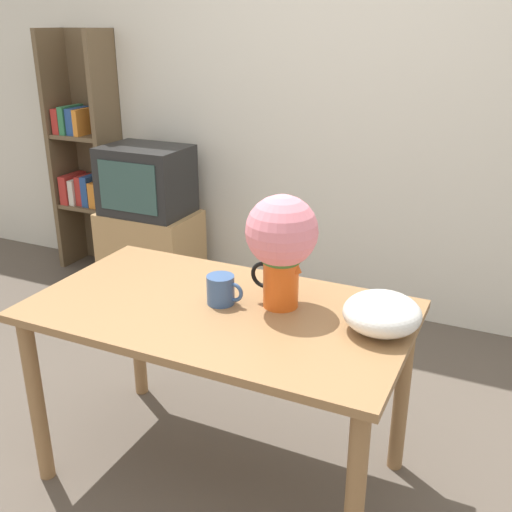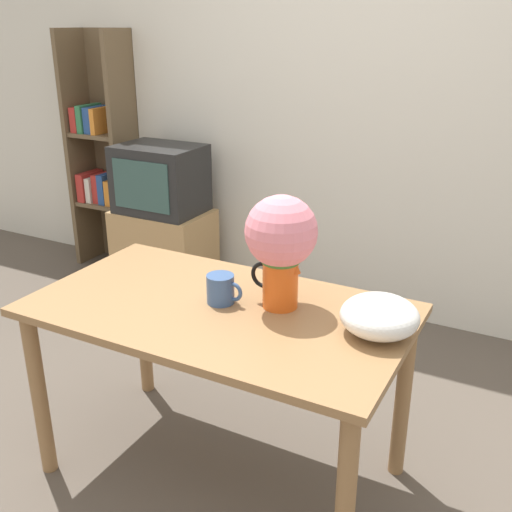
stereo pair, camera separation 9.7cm
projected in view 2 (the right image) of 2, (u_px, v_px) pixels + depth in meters
name	position (u px, v px, depth m)	size (l,w,h in m)	color
ground_plane	(208.00, 469.00, 2.43)	(12.00, 12.00, 0.00)	brown
wall_back	(365.00, 96.00, 3.37)	(8.00, 0.05, 2.60)	silver
table	(219.00, 332.00, 2.20)	(1.36, 0.77, 0.74)	olive
flower_vase	(281.00, 241.00, 2.07)	(0.26, 0.26, 0.41)	#E05619
coffee_mug	(221.00, 289.00, 2.17)	(0.14, 0.10, 0.11)	#385689
white_bowl	(380.00, 316.00, 1.95)	(0.26, 0.26, 0.13)	white
tv_stand	(165.00, 250.00, 3.98)	(0.61, 0.41, 0.55)	tan
tv_set	(160.00, 179.00, 3.80)	(0.53, 0.40, 0.43)	black
bookshelf	(103.00, 156.00, 4.24)	(0.45, 0.28, 1.66)	brown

